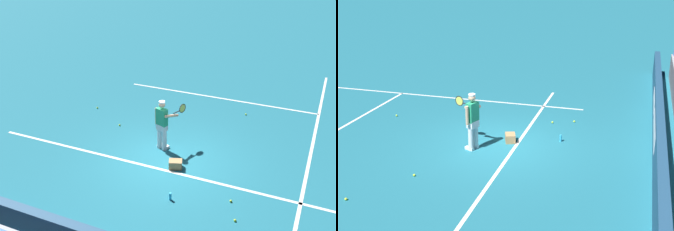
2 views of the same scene
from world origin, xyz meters
TOP-DOWN VIEW (x-y plane):
  - ground_plane at (0.00, 0.00)m, footprint 160.00×160.00m
  - court_baseline_white at (0.00, -0.50)m, footprint 12.00×0.10m
  - court_sideline_white at (4.11, 4.00)m, footprint 0.10×12.00m
  - court_service_line_white at (0.00, 5.50)m, footprint 8.22×0.10m
  - back_wall_sponsor_board at (0.01, -4.59)m, footprint 20.97×0.25m
  - tennis_player at (-0.46, 0.67)m, footprint 0.81×0.93m
  - ball_box_cardboard at (0.38, -0.25)m, footprint 0.48×0.42m
  - tennis_ball_toward_net at (2.38, -1.18)m, footprint 0.07×0.07m
  - tennis_ball_near_player at (2.68, -1.88)m, footprint 0.07×0.07m
  - tennis_ball_far_left at (-4.19, 2.49)m, footprint 0.07×0.07m
  - tennis_ball_stray_back at (-2.60, 1.52)m, footprint 0.07×0.07m
  - tennis_ball_midcourt at (1.48, 4.30)m, footprint 0.07×0.07m
  - water_bottle at (0.85, -1.74)m, footprint 0.07×0.07m

SIDE VIEW (x-z plane):
  - ground_plane at x=0.00m, z-range 0.00..0.00m
  - court_baseline_white at x=0.00m, z-range 0.00..0.01m
  - court_sideline_white at x=4.11m, z-range 0.00..0.01m
  - court_service_line_white at x=0.00m, z-range 0.00..0.01m
  - tennis_ball_toward_net at x=2.38m, z-range 0.00..0.07m
  - tennis_ball_near_player at x=2.68m, z-range 0.00..0.07m
  - tennis_ball_far_left at x=-4.19m, z-range 0.00..0.07m
  - tennis_ball_stray_back at x=-2.60m, z-range 0.00..0.07m
  - tennis_ball_midcourt at x=1.48m, z-range 0.00..0.07m
  - water_bottle at x=0.85m, z-range 0.00..0.22m
  - ball_box_cardboard at x=0.38m, z-range 0.00..0.26m
  - back_wall_sponsor_board at x=0.01m, z-range 0.00..1.10m
  - tennis_player at x=-0.46m, z-range 0.04..1.75m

